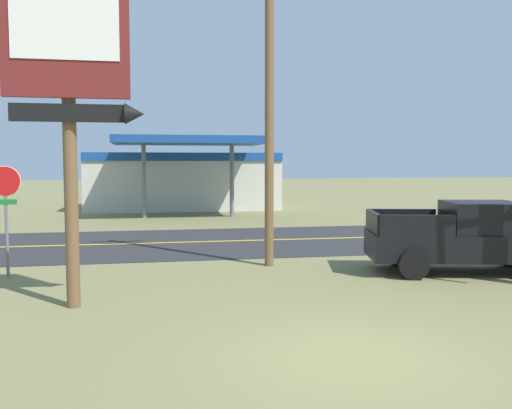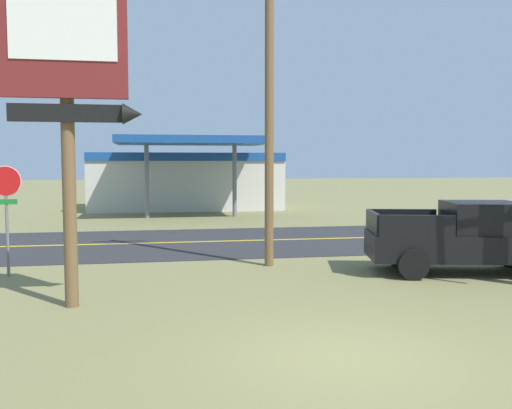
% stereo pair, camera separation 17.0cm
% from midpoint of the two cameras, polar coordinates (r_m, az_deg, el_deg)
% --- Properties ---
extents(ground_plane, '(180.00, 180.00, 0.00)m').
position_cam_midpoint_polar(ground_plane, '(9.19, 9.67, -15.12)').
color(ground_plane, olive).
extents(road_asphalt, '(140.00, 8.00, 0.02)m').
position_cam_midpoint_polar(road_asphalt, '(21.57, -2.11, -3.74)').
color(road_asphalt, '#2B2B2D').
rests_on(road_asphalt, ground).
extents(road_centre_line, '(126.00, 0.20, 0.01)m').
position_cam_midpoint_polar(road_centre_line, '(21.56, -2.11, -3.71)').
color(road_centre_line, gold).
rests_on(road_centre_line, road_asphalt).
extents(motel_sign, '(2.77, 0.54, 6.82)m').
position_cam_midpoint_polar(motel_sign, '(12.23, -18.12, 11.63)').
color(motel_sign, brown).
rests_on(motel_sign, ground).
extents(stop_sign, '(0.80, 0.08, 2.95)m').
position_cam_midpoint_polar(stop_sign, '(16.16, -23.78, 0.35)').
color(stop_sign, slate).
rests_on(stop_sign, ground).
extents(utility_pole, '(1.91, 0.26, 9.89)m').
position_cam_midpoint_polar(utility_pole, '(16.48, 1.66, 12.06)').
color(utility_pole, brown).
rests_on(utility_pole, ground).
extents(gas_station, '(12.00, 11.50, 4.40)m').
position_cam_midpoint_polar(gas_station, '(36.63, -7.00, 2.61)').
color(gas_station, beige).
rests_on(gas_station, ground).
extents(pickup_black_parked_on_lawn, '(5.51, 3.08, 1.96)m').
position_cam_midpoint_polar(pickup_black_parked_on_lawn, '(16.46, 20.95, -3.22)').
color(pickup_black_parked_on_lawn, black).
rests_on(pickup_black_parked_on_lawn, ground).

